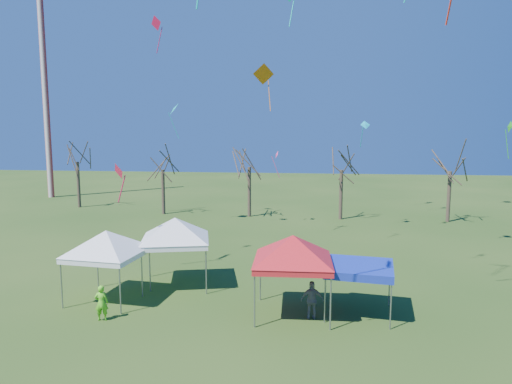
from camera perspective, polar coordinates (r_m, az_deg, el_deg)
ground at (r=19.34m, az=-3.94°, el=-16.51°), size 140.00×140.00×0.00m
radio_mast at (r=60.36m, az=-24.84°, el=11.25°), size 0.70×0.70×25.00m
tree_0 at (r=50.90m, az=-21.52°, el=5.45°), size 3.83×3.83×8.44m
tree_1 at (r=44.36m, az=-11.64°, el=4.69°), size 3.42×3.42×7.54m
tree_2 at (r=42.14m, az=-0.85°, el=5.38°), size 3.71×3.71×8.18m
tree_3 at (r=41.49m, az=10.70°, el=4.92°), size 3.59×3.59×7.91m
tree_4 at (r=43.05m, az=23.22°, el=4.51°), size 3.58×3.58×7.89m
tent_white_west at (r=22.37m, az=-18.23°, el=-5.16°), size 4.35×4.35×3.85m
tent_white_mid at (r=23.63m, az=-10.08°, el=-3.75°), size 4.50×4.50×4.09m
tent_red at (r=19.61m, az=4.66°, el=-6.07°), size 4.59×4.59×4.05m
tent_blue at (r=20.39m, az=12.79°, el=-9.32°), size 3.17×3.17×2.21m
person_grey at (r=19.94m, az=7.03°, el=-13.25°), size 0.99×0.48×1.64m
person_green at (r=20.70m, az=-18.75°, el=-12.99°), size 0.62×0.48×1.52m
kite_2 at (r=41.18m, az=-12.32°, el=19.90°), size 1.31×1.07×3.14m
kite_19 at (r=37.00m, az=13.48°, el=8.11°), size 0.89×0.69×2.11m
kite_13 at (r=38.68m, az=-10.25°, el=10.14°), size 1.17×1.38×2.93m
kite_22 at (r=38.38m, az=2.57°, el=4.53°), size 0.71×0.82×2.33m
kite_12 at (r=42.71m, az=29.08°, el=7.07°), size 0.43×0.99×3.13m
kite_11 at (r=32.77m, az=0.93°, el=14.52°), size 1.61×1.05×3.32m
kite_1 at (r=23.04m, az=-16.71°, el=2.45°), size 0.88×0.83×1.91m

